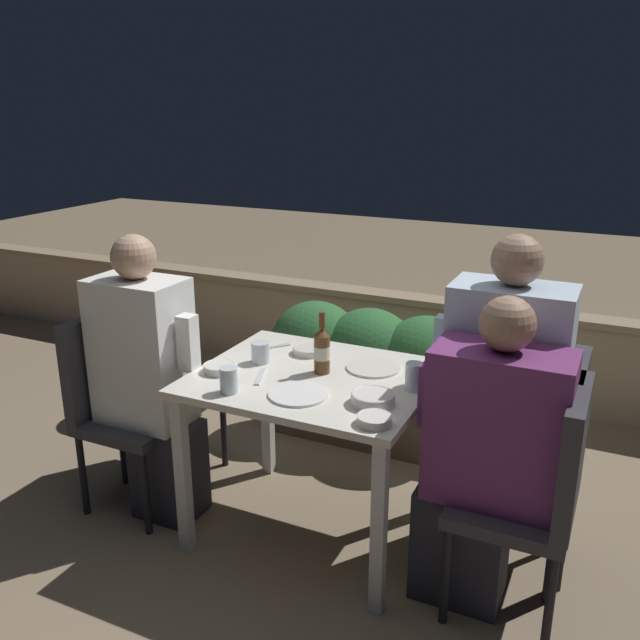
% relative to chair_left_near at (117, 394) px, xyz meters
% --- Properties ---
extents(ground_plane, '(16.00, 16.00, 0.00)m').
position_rel_chair_left_near_xyz_m(ground_plane, '(0.92, 0.15, -0.54)').
color(ground_plane, '#847056').
extents(parapet_wall, '(9.00, 0.18, 0.61)m').
position_rel_chair_left_near_xyz_m(parapet_wall, '(0.92, 1.89, -0.23)').
color(parapet_wall, tan).
rests_on(parapet_wall, ground_plane).
extents(dining_table, '(0.95, 0.80, 0.74)m').
position_rel_chair_left_near_xyz_m(dining_table, '(0.92, 0.15, 0.10)').
color(dining_table, silver).
rests_on(dining_table, ground_plane).
extents(planter_hedge, '(1.17, 0.47, 0.75)m').
position_rel_chair_left_near_xyz_m(planter_hedge, '(0.82, 1.07, -0.13)').
color(planter_hedge, brown).
rests_on(planter_hedge, ground_plane).
extents(chair_left_near, '(0.42, 0.42, 0.91)m').
position_rel_chair_left_near_xyz_m(chair_left_near, '(0.00, 0.00, 0.00)').
color(chair_left_near, '#333338').
rests_on(chair_left_near, ground_plane).
extents(person_white_polo, '(0.49, 0.26, 1.29)m').
position_rel_chair_left_near_xyz_m(person_white_polo, '(0.20, 0.00, 0.11)').
color(person_white_polo, '#282833').
rests_on(person_white_polo, ground_plane).
extents(chair_left_far, '(0.42, 0.42, 0.91)m').
position_rel_chair_left_near_xyz_m(chair_left_far, '(-0.02, 0.28, 0.00)').
color(chair_left_far, '#333338').
rests_on(chair_left_far, ground_plane).
extents(chair_right_near, '(0.42, 0.42, 0.91)m').
position_rel_chair_left_near_xyz_m(chair_right_near, '(1.86, 0.03, 0.00)').
color(chair_right_near, '#333338').
rests_on(chair_right_near, ground_plane).
extents(person_purple_stripe, '(0.52, 0.26, 1.21)m').
position_rel_chair_left_near_xyz_m(person_purple_stripe, '(1.66, 0.03, 0.06)').
color(person_purple_stripe, '#282833').
rests_on(person_purple_stripe, ground_plane).
extents(chair_right_far, '(0.42, 0.42, 0.91)m').
position_rel_chair_left_near_xyz_m(chair_right_far, '(1.84, 0.30, 0.00)').
color(chair_right_far, '#333338').
rests_on(chair_right_far, ground_plane).
extents(person_blue_shirt, '(0.51, 0.26, 1.36)m').
position_rel_chair_left_near_xyz_m(person_blue_shirt, '(1.64, 0.30, 0.14)').
color(person_blue_shirt, '#282833').
rests_on(person_blue_shirt, ground_plane).
extents(beer_bottle, '(0.07, 0.07, 0.26)m').
position_rel_chair_left_near_xyz_m(beer_bottle, '(0.94, 0.19, 0.30)').
color(beer_bottle, brown).
rests_on(beer_bottle, dining_table).
extents(plate_0, '(0.23, 0.23, 0.01)m').
position_rel_chair_left_near_xyz_m(plate_0, '(0.96, -0.05, 0.20)').
color(plate_0, white).
rests_on(plate_0, dining_table).
extents(plate_1, '(0.23, 0.23, 0.01)m').
position_rel_chair_left_near_xyz_m(plate_1, '(1.12, 0.32, 0.20)').
color(plate_1, silver).
rests_on(plate_1, dining_table).
extents(bowl_0, '(0.14, 0.14, 0.03)m').
position_rel_chair_left_near_xyz_m(bowl_0, '(0.55, 0.02, 0.22)').
color(bowl_0, silver).
rests_on(bowl_0, dining_table).
extents(bowl_1, '(0.14, 0.14, 0.03)m').
position_rel_chair_left_near_xyz_m(bowl_1, '(0.79, 0.37, 0.22)').
color(bowl_1, beige).
rests_on(bowl_1, dining_table).
extents(bowl_2, '(0.16, 0.16, 0.05)m').
position_rel_chair_left_near_xyz_m(bowl_2, '(1.24, -0.00, 0.22)').
color(bowl_2, silver).
rests_on(bowl_2, dining_table).
extents(bowl_3, '(0.12, 0.12, 0.03)m').
position_rel_chair_left_near_xyz_m(bowl_3, '(1.31, -0.16, 0.22)').
color(bowl_3, silver).
rests_on(bowl_3, dining_table).
extents(glass_cup_0, '(0.07, 0.07, 0.10)m').
position_rel_chair_left_near_xyz_m(glass_cup_0, '(0.70, -0.14, 0.25)').
color(glass_cup_0, silver).
rests_on(glass_cup_0, dining_table).
extents(glass_cup_1, '(0.07, 0.07, 0.11)m').
position_rel_chair_left_near_xyz_m(glass_cup_1, '(1.34, 0.19, 0.25)').
color(glass_cup_1, silver).
rests_on(glass_cup_1, dining_table).
extents(glass_cup_2, '(0.08, 0.08, 0.09)m').
position_rel_chair_left_near_xyz_m(glass_cup_2, '(0.65, 0.18, 0.24)').
color(glass_cup_2, silver).
rests_on(glass_cup_2, dining_table).
extents(fork_0, '(0.08, 0.17, 0.01)m').
position_rel_chair_left_near_xyz_m(fork_0, '(0.74, 0.04, 0.20)').
color(fork_0, silver).
rests_on(fork_0, dining_table).
extents(fork_1, '(0.12, 0.14, 0.01)m').
position_rel_chair_left_near_xyz_m(fork_1, '(0.61, 0.36, 0.20)').
color(fork_1, silver).
rests_on(fork_1, dining_table).
extents(potted_plant, '(0.35, 0.35, 0.68)m').
position_rel_chair_left_near_xyz_m(potted_plant, '(-0.50, 0.84, -0.13)').
color(potted_plant, brown).
rests_on(potted_plant, ground_plane).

